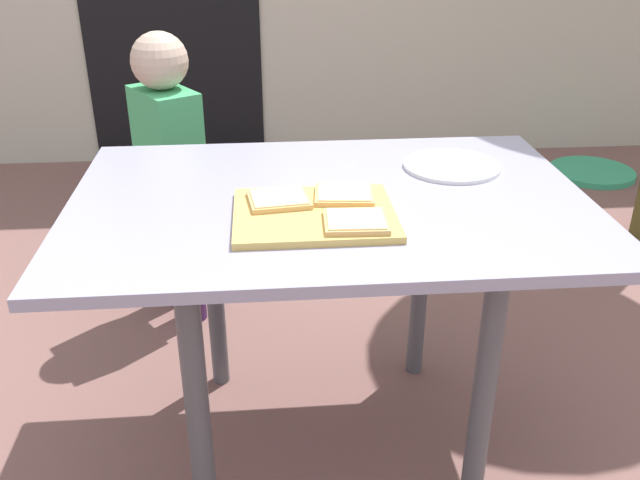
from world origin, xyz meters
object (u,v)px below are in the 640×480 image
Objects in this scene: cutting_board at (314,215)px; garden_hose_coil at (592,172)px; dining_table at (329,234)px; child_left at (170,162)px; pizza_slice_far_left at (279,199)px; pizza_slice_far_right at (344,194)px; pizza_slice_near_right at (356,221)px; plate_white_right at (452,166)px.

garden_hose_coil is (1.61, 1.96, -0.70)m from cutting_board.
child_left reaches higher than dining_table.
pizza_slice_far_left is (-0.07, 0.05, 0.01)m from cutting_board.
pizza_slice_far_right is 0.90m from child_left.
pizza_slice_near_right is 0.19m from pizza_slice_far_left.
cutting_board is 0.44m from plate_white_right.
cutting_board is at bearing 137.14° from pizza_slice_near_right.
child_left is (-0.40, 0.82, -0.17)m from cutting_board.
dining_table is 8.40× the size of pizza_slice_far_right.
plate_white_right is (0.28, 0.33, -0.02)m from pizza_slice_near_right.
garden_hose_coil is at bearing 50.89° from pizza_slice_far_right.
cutting_board is at bearing -129.36° from garden_hose_coil.
cutting_board is at bearing -64.23° from child_left.
pizza_slice_near_right is 0.14m from pizza_slice_far_right.
pizza_slice_far_right is 0.14× the size of child_left.
pizza_slice_far_right reaches higher than cutting_board.
cutting_board reaches higher than garden_hose_coil.
pizza_slice_far_left reaches higher than plate_white_right.
cutting_board is 2.63m from garden_hose_coil.
pizza_slice_far_left is 2.64m from garden_hose_coil.
plate_white_right reaches higher than garden_hose_coil.
plate_white_right is (0.36, 0.26, -0.00)m from cutting_board.
cutting_board is 0.92m from child_left.
cutting_board is 0.76× the size of garden_hose_coil.
child_left reaches higher than pizza_slice_far_right.
pizza_slice_far_right is (-0.01, 0.14, 0.00)m from pizza_slice_near_right.
pizza_slice_far_left reaches higher than cutting_board.
garden_hose_coil is at bearing 53.54° from plate_white_right.
pizza_slice_near_right is at bearing -129.90° from plate_white_right.
garden_hose_coil is (1.25, 1.70, -0.69)m from plate_white_right.
cutting_board is 2.55× the size of pizza_slice_near_right.
pizza_slice_near_right is 0.44m from plate_white_right.
pizza_slice_far_left is 0.14× the size of child_left.
pizza_slice_far_right is (0.07, 0.07, 0.01)m from cutting_board.
dining_table is at bearing 27.03° from pizza_slice_far_left.
child_left is at bearing 115.77° from cutting_board.
pizza_slice_far_left is at bearing -67.00° from child_left.
pizza_slice_near_right and pizza_slice_far_right have the same top height.
dining_table is 2.50m from garden_hose_coil.
dining_table is 0.22m from pizza_slice_near_right.
pizza_slice_far_left is at bearing -131.34° from garden_hose_coil.
pizza_slice_near_right is 0.96× the size of pizza_slice_far_right.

